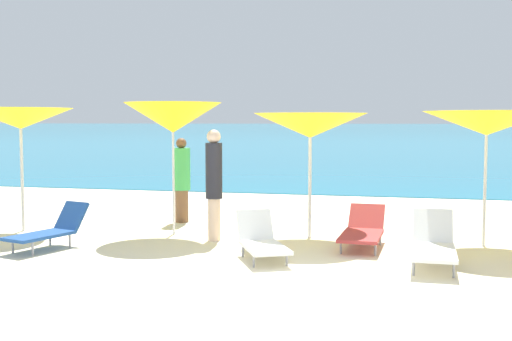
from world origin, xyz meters
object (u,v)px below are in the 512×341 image
at_px(lounge_chair_2, 50,230).
at_px(lounge_chair_5, 433,244).
at_px(umbrella_3, 487,123).
at_px(beachgoer_1, 214,180).
at_px(umbrella_0, 20,119).
at_px(umbrella_2, 310,126).
at_px(lounge_chair_1, 262,241).
at_px(umbrella_1, 173,118).
at_px(lounge_chair_3, 363,230).
at_px(beachgoer_2, 182,178).

xyz_separation_m(lounge_chair_2, lounge_chair_5, (5.95, 0.18, 0.00)).
xyz_separation_m(umbrella_3, beachgoer_1, (-4.44, -0.62, -0.97)).
relative_size(umbrella_0, lounge_chair_5, 1.41).
relative_size(umbrella_0, beachgoer_1, 1.20).
bearing_deg(umbrella_2, beachgoer_1, -155.59).
relative_size(lounge_chair_1, beachgoer_1, 0.74).
relative_size(umbrella_1, umbrella_3, 1.08).
height_order(umbrella_3, lounge_chair_1, umbrella_3).
bearing_deg(lounge_chair_2, lounge_chair_5, 18.38).
relative_size(umbrella_0, lounge_chair_3, 1.38).
distance_m(lounge_chair_2, lounge_chair_5, 5.95).
distance_m(umbrella_0, umbrella_2, 5.34).
xyz_separation_m(lounge_chair_3, lounge_chair_5, (1.08, -1.17, 0.03)).
bearing_deg(beachgoer_2, lounge_chair_5, 175.67).
bearing_deg(umbrella_0, lounge_chair_2, -44.61).
bearing_deg(lounge_chair_3, umbrella_0, -178.74).
distance_m(lounge_chair_2, beachgoer_1, 2.79).
bearing_deg(lounge_chair_1, umbrella_1, 113.30).
xyz_separation_m(umbrella_3, lounge_chair_3, (-1.92, -0.59, -1.73)).
height_order(beachgoer_1, beachgoer_2, beachgoer_1).
bearing_deg(lounge_chair_3, umbrella_2, 147.41).
height_order(umbrella_2, lounge_chair_3, umbrella_2).
distance_m(lounge_chair_3, beachgoer_1, 2.63).
distance_m(umbrella_2, umbrella_3, 2.90).
distance_m(umbrella_3, beachgoer_1, 4.59).
distance_m(beachgoer_1, beachgoer_2, 2.20).
bearing_deg(umbrella_1, lounge_chair_3, -6.65).
height_order(umbrella_0, beachgoer_2, umbrella_0).
bearing_deg(beachgoer_2, lounge_chair_3, -178.28).
height_order(lounge_chair_1, lounge_chair_5, lounge_chair_5).
height_order(lounge_chair_2, beachgoer_1, beachgoer_1).
distance_m(umbrella_2, lounge_chair_3, 2.06).
xyz_separation_m(lounge_chair_5, beachgoer_1, (-3.60, 1.14, 0.73)).
bearing_deg(lounge_chair_2, umbrella_1, 66.97).
height_order(lounge_chair_1, lounge_chair_2, lounge_chair_2).
bearing_deg(umbrella_2, umbrella_3, -1.62).
xyz_separation_m(lounge_chair_3, beachgoer_2, (-3.78, 1.77, 0.62)).
bearing_deg(lounge_chair_5, beachgoer_1, 162.90).
height_order(lounge_chair_2, lounge_chair_3, lounge_chair_2).
distance_m(umbrella_3, lounge_chair_2, 7.26).
bearing_deg(beachgoer_1, umbrella_0, 95.26).
bearing_deg(beachgoer_2, umbrella_2, -174.64).
bearing_deg(lounge_chair_2, lounge_chair_1, 17.66).
relative_size(umbrella_2, lounge_chair_1, 1.55).
bearing_deg(lounge_chair_1, lounge_chair_3, 15.65).
bearing_deg(lounge_chair_5, lounge_chair_1, -176.84).
distance_m(umbrella_1, lounge_chair_1, 3.21).
relative_size(lounge_chair_1, lounge_chair_3, 0.85).
relative_size(umbrella_0, lounge_chair_1, 1.62).
height_order(lounge_chair_1, beachgoer_2, beachgoer_2).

